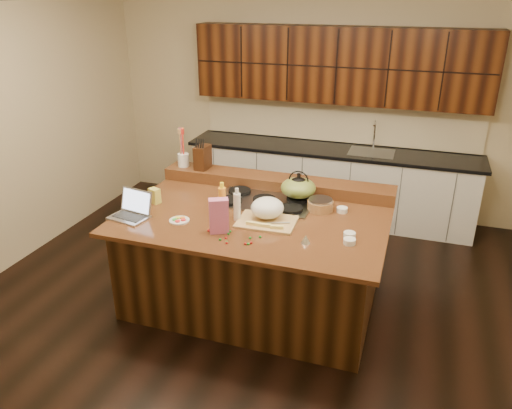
% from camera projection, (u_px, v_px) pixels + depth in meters
% --- Properties ---
extents(room, '(5.52, 5.02, 2.72)m').
position_uv_depth(room, '(254.00, 170.00, 4.36)').
color(room, black).
rests_on(room, ground).
extents(island, '(2.40, 1.60, 0.92)m').
position_uv_depth(island, '(254.00, 258.00, 4.72)').
color(island, black).
rests_on(island, ground).
extents(back_ledge, '(2.40, 0.30, 0.12)m').
position_uv_depth(back_ledge, '(276.00, 182.00, 5.12)').
color(back_ledge, black).
rests_on(back_ledge, island).
extents(cooktop, '(0.92, 0.52, 0.05)m').
position_uv_depth(cooktop, '(264.00, 201.00, 4.79)').
color(cooktop, gray).
rests_on(cooktop, island).
extents(back_counter, '(3.70, 0.66, 2.40)m').
position_uv_depth(back_counter, '(333.00, 144.00, 6.36)').
color(back_counter, silver).
rests_on(back_counter, ground).
extents(kettle, '(0.27, 0.27, 0.20)m').
position_uv_depth(kettle, '(298.00, 187.00, 4.76)').
color(kettle, black).
rests_on(kettle, cooktop).
extents(green_bowl, '(0.42, 0.42, 0.19)m').
position_uv_depth(green_bowl, '(298.00, 188.00, 4.77)').
color(green_bowl, olive).
rests_on(green_bowl, cooktop).
extents(laptop, '(0.38, 0.32, 0.24)m').
position_uv_depth(laptop, '(132.00, 210.00, 4.48)').
color(laptop, '#B7B7BC').
rests_on(laptop, island).
extents(oil_bottle, '(0.09, 0.09, 0.27)m').
position_uv_depth(oil_bottle, '(222.00, 202.00, 4.46)').
color(oil_bottle, orange).
rests_on(oil_bottle, island).
extents(vinegar_bottle, '(0.07, 0.07, 0.25)m').
position_uv_depth(vinegar_bottle, '(237.00, 207.00, 4.39)').
color(vinegar_bottle, silver).
rests_on(vinegar_bottle, island).
extents(wooden_tray, '(0.52, 0.41, 0.20)m').
position_uv_depth(wooden_tray, '(267.00, 211.00, 4.39)').
color(wooden_tray, tan).
rests_on(wooden_tray, island).
extents(ramekin_a, '(0.12, 0.12, 0.04)m').
position_uv_depth(ramekin_a, '(350.00, 241.00, 4.01)').
color(ramekin_a, white).
rests_on(ramekin_a, island).
extents(ramekin_b, '(0.13, 0.13, 0.04)m').
position_uv_depth(ramekin_b, '(349.00, 235.00, 4.12)').
color(ramekin_b, white).
rests_on(ramekin_b, island).
extents(ramekin_c, '(0.13, 0.13, 0.04)m').
position_uv_depth(ramekin_c, '(342.00, 210.00, 4.58)').
color(ramekin_c, white).
rests_on(ramekin_c, island).
extents(strainer_bowl, '(0.24, 0.24, 0.09)m').
position_uv_depth(strainer_bowl, '(320.00, 205.00, 4.61)').
color(strainer_bowl, '#996B3F').
rests_on(strainer_bowl, island).
extents(kitchen_timer, '(0.09, 0.09, 0.07)m').
position_uv_depth(kitchen_timer, '(306.00, 239.00, 4.02)').
color(kitchen_timer, silver).
rests_on(kitchen_timer, island).
extents(pink_bag, '(0.18, 0.15, 0.30)m').
position_uv_depth(pink_bag, '(219.00, 216.00, 4.15)').
color(pink_bag, '#BD5984').
rests_on(pink_bag, island).
extents(candy_plate, '(0.20, 0.20, 0.01)m').
position_uv_depth(candy_plate, '(179.00, 220.00, 4.41)').
color(candy_plate, white).
rests_on(candy_plate, island).
extents(package_box, '(0.12, 0.11, 0.14)m').
position_uv_depth(package_box, '(155.00, 196.00, 4.76)').
color(package_box, '#D1C749').
rests_on(package_box, island).
extents(utensil_crock, '(0.15, 0.15, 0.14)m').
position_uv_depth(utensil_crock, '(183.00, 160.00, 5.37)').
color(utensil_crock, white).
rests_on(utensil_crock, back_ledge).
extents(knife_block, '(0.13, 0.21, 0.25)m').
position_uv_depth(knife_block, '(203.00, 157.00, 5.28)').
color(knife_block, black).
rests_on(knife_block, back_ledge).
extents(gumdrop_0, '(0.02, 0.02, 0.02)m').
position_uv_depth(gumdrop_0, '(251.00, 243.00, 4.02)').
color(gumdrop_0, red).
rests_on(gumdrop_0, island).
extents(gumdrop_1, '(0.02, 0.02, 0.02)m').
position_uv_depth(gumdrop_1, '(220.00, 240.00, 4.07)').
color(gumdrop_1, '#198C26').
rests_on(gumdrop_1, island).
extents(gumdrop_2, '(0.02, 0.02, 0.02)m').
position_uv_depth(gumdrop_2, '(226.00, 238.00, 4.10)').
color(gumdrop_2, red).
rests_on(gumdrop_2, island).
extents(gumdrop_3, '(0.02, 0.02, 0.02)m').
position_uv_depth(gumdrop_3, '(250.00, 238.00, 4.10)').
color(gumdrop_3, '#198C26').
rests_on(gumdrop_3, island).
extents(gumdrop_4, '(0.02, 0.02, 0.02)m').
position_uv_depth(gumdrop_4, '(209.00, 231.00, 4.22)').
color(gumdrop_4, red).
rests_on(gumdrop_4, island).
extents(gumdrop_5, '(0.02, 0.02, 0.02)m').
position_uv_depth(gumdrop_5, '(230.00, 231.00, 4.21)').
color(gumdrop_5, '#198C26').
rests_on(gumdrop_5, island).
extents(gumdrop_6, '(0.02, 0.02, 0.02)m').
position_uv_depth(gumdrop_6, '(211.00, 231.00, 4.22)').
color(gumdrop_6, red).
rests_on(gumdrop_6, island).
extents(gumdrop_7, '(0.02, 0.02, 0.02)m').
position_uv_depth(gumdrop_7, '(229.00, 234.00, 4.16)').
color(gumdrop_7, '#198C26').
rests_on(gumdrop_7, island).
extents(gumdrop_8, '(0.02, 0.02, 0.02)m').
position_uv_depth(gumdrop_8, '(218.00, 230.00, 4.23)').
color(gumdrop_8, red).
rests_on(gumdrop_8, island).
extents(gumdrop_9, '(0.02, 0.02, 0.02)m').
position_uv_depth(gumdrop_9, '(260.00, 237.00, 4.11)').
color(gumdrop_9, '#198C26').
rests_on(gumdrop_9, island).
extents(gumdrop_10, '(0.02, 0.02, 0.02)m').
position_uv_depth(gumdrop_10, '(211.00, 232.00, 4.20)').
color(gumdrop_10, red).
rests_on(gumdrop_10, island).
extents(gumdrop_11, '(0.02, 0.02, 0.02)m').
position_uv_depth(gumdrop_11, '(248.00, 244.00, 4.00)').
color(gumdrop_11, '#198C26').
rests_on(gumdrop_11, island).
extents(gumdrop_12, '(0.02, 0.02, 0.02)m').
position_uv_depth(gumdrop_12, '(245.00, 244.00, 4.00)').
color(gumdrop_12, red).
rests_on(gumdrop_12, island).
extents(gumdrop_13, '(0.02, 0.02, 0.02)m').
position_uv_depth(gumdrop_13, '(227.00, 242.00, 4.03)').
color(gumdrop_13, '#198C26').
rests_on(gumdrop_13, island).
extents(gumdrop_14, '(0.02, 0.02, 0.02)m').
position_uv_depth(gumdrop_14, '(227.00, 243.00, 4.02)').
color(gumdrop_14, red).
rests_on(gumdrop_14, island).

